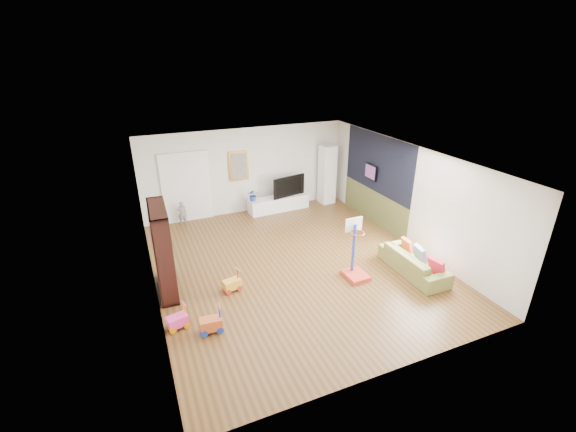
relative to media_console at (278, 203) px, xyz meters
name	(u,v)px	position (x,y,z in m)	size (l,w,h in m)	color
floor	(294,265)	(-0.93, -3.39, -0.23)	(6.50, 7.50, 0.00)	brown
ceiling	(295,158)	(-0.93, -3.39, 2.47)	(6.50, 7.50, 0.00)	white
wall_back	(246,171)	(-0.93, 0.36, 1.12)	(6.50, 0.00, 2.70)	silver
wall_front	(396,306)	(-0.93, -7.14, 1.12)	(6.50, 0.00, 2.70)	silver
wall_left	(148,239)	(-4.18, -3.39, 1.12)	(0.00, 7.50, 2.70)	silver
wall_right	(407,195)	(2.32, -3.39, 1.12)	(0.00, 7.50, 2.70)	silver
navy_accent	(377,163)	(2.30, -1.99, 1.62)	(0.01, 3.20, 1.70)	black
olive_wainscot	(373,207)	(2.30, -1.99, 0.27)	(0.01, 3.20, 1.00)	brown
doorway	(187,188)	(-2.83, 0.32, 0.82)	(1.45, 0.06, 2.10)	white
painting_back	(239,166)	(-1.18, 0.32, 1.32)	(0.62, 0.06, 0.92)	gold
artwork_right	(371,172)	(2.24, -1.79, 1.32)	(0.04, 0.56, 0.46)	#7F3F8C
media_console	(278,203)	(0.00, 0.00, 0.00)	(2.00, 0.50, 0.47)	white
tall_cabinet	(327,175)	(1.78, 0.02, 0.76)	(0.46, 0.46, 1.99)	white
bookshelf	(163,251)	(-3.94, -3.28, 0.75)	(0.35, 1.35, 1.97)	black
sofa	(414,262)	(1.51, -4.82, 0.04)	(1.85, 0.72, 0.54)	olive
basketball_hoop	(358,250)	(0.14, -4.48, 0.49)	(0.50, 0.60, 1.44)	red
ride_on_yellow	(231,281)	(-2.65, -3.86, 0.02)	(0.38, 0.23, 0.50)	gold
ride_on_orange	(211,320)	(-3.36, -5.01, 0.04)	(0.41, 0.26, 0.55)	#D45626
ride_on_pink	(177,317)	(-3.93, -4.66, 0.02)	(0.38, 0.23, 0.50)	#FF3DA0
child	(182,213)	(-3.07, 0.10, 0.14)	(0.27, 0.18, 0.74)	gray
tv	(287,185)	(0.31, 0.02, 0.57)	(1.18, 0.16, 0.68)	black
vase_plant	(253,195)	(-0.86, -0.02, 0.43)	(0.35, 0.31, 0.39)	navy
pillow_left	(436,267)	(1.66, -5.38, 0.19)	(0.10, 0.38, 0.38)	red
pillow_center	(420,254)	(1.70, -4.78, 0.19)	(0.11, 0.40, 0.40)	silver
pillow_right	(407,245)	(1.71, -4.30, 0.19)	(0.09, 0.35, 0.35)	#D5532A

